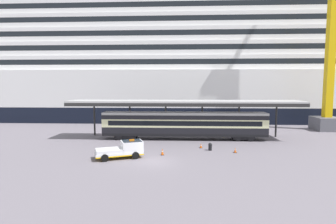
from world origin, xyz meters
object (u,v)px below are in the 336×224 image
object	(u,v)px
train_carriage	(184,124)
service_truck	(124,149)
traffic_cone_mid	(162,152)
quay_bollard	(210,146)
dockside_crane	(335,24)
traffic_cone_near	(201,146)
traffic_cone_far	(235,150)
cruise_ship	(226,61)

from	to	relation	value
train_carriage	service_truck	distance (m)	12.88
service_truck	traffic_cone_mid	world-z (taller)	service_truck
quay_bollard	service_truck	bearing A→B (deg)	-158.94
service_truck	quay_bollard	size ratio (longest dim) A/B	5.81
service_truck	dockside_crane	bearing A→B (deg)	31.35
dockside_crane	traffic_cone_mid	bearing A→B (deg)	-146.90
traffic_cone_near	traffic_cone_far	world-z (taller)	traffic_cone_far
cruise_ship	traffic_cone_mid	size ratio (longest dim) A/B	224.62
traffic_cone_near	traffic_cone_mid	world-z (taller)	traffic_cone_mid
dockside_crane	train_carriage	bearing A→B (deg)	-160.11
cruise_ship	quay_bollard	size ratio (longest dim) A/B	183.33
train_carriage	traffic_cone_near	world-z (taller)	train_carriage
cruise_ship	dockside_crane	size ratio (longest dim) A/B	3.01
service_truck	train_carriage	bearing A→B (deg)	57.49
train_carriage	quay_bollard	world-z (taller)	train_carriage
quay_bollard	cruise_ship	bearing A→B (deg)	77.92
dockside_crane	quay_bollard	size ratio (longest dim) A/B	60.96
train_carriage	traffic_cone_mid	world-z (taller)	train_carriage
service_truck	traffic_cone_near	size ratio (longest dim) A/B	9.33
service_truck	quay_bollard	world-z (taller)	service_truck
service_truck	dockside_crane	world-z (taller)	dockside_crane
traffic_cone_far	dockside_crane	distance (m)	32.91
traffic_cone_mid	traffic_cone_far	xyz separation A→B (m)	(8.72, 1.52, -0.08)
cruise_ship	traffic_cone_mid	world-z (taller)	cruise_ship
traffic_cone_mid	dockside_crane	distance (m)	39.65
traffic_cone_near	dockside_crane	xyz separation A→B (m)	(24.58, 15.31, 18.67)
traffic_cone_far	traffic_cone_mid	bearing A→B (deg)	-170.09
train_carriage	traffic_cone_far	xyz separation A→B (m)	(6.10, -7.94, -2.01)
traffic_cone_far	service_truck	bearing A→B (deg)	-167.56
traffic_cone_mid	quay_bollard	size ratio (longest dim) A/B	0.82
cruise_ship	traffic_cone_mid	distance (m)	44.48
traffic_cone_near	quay_bollard	bearing A→B (deg)	-50.30
cruise_ship	train_carriage	distance (m)	34.60
cruise_ship	dockside_crane	xyz separation A→B (m)	(15.55, -20.70, 4.40)
traffic_cone_mid	traffic_cone_far	bearing A→B (deg)	9.91
service_truck	quay_bollard	distance (m)	10.82
cruise_ship	service_truck	world-z (taller)	cruise_ship
service_truck	traffic_cone_far	xyz separation A→B (m)	(12.99, 2.86, -0.68)
cruise_ship	traffic_cone_far	world-z (taller)	cruise_ship
quay_bollard	traffic_cone_mid	bearing A→B (deg)	-156.39
cruise_ship	traffic_cone_near	size ratio (longest dim) A/B	294.39
service_truck	traffic_cone_far	bearing A→B (deg)	12.44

